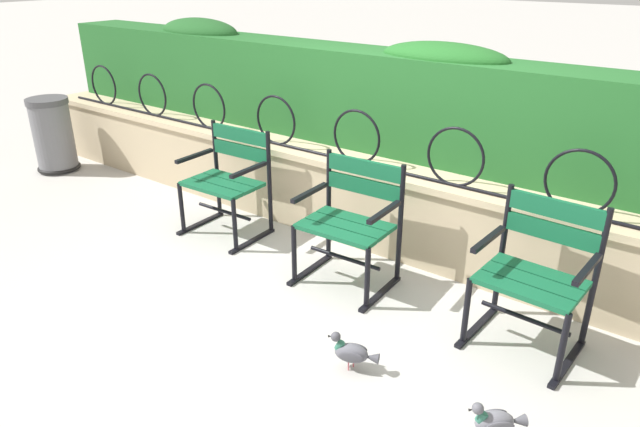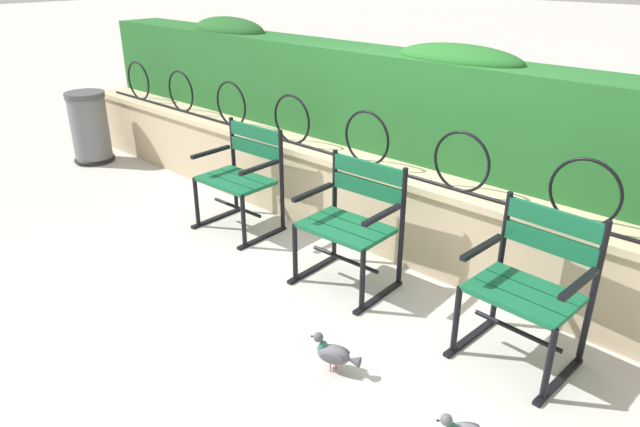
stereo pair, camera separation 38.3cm
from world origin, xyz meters
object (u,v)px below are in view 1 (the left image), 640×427
at_px(pigeon_far_side, 352,352).
at_px(park_chair_right, 537,272).
at_px(park_chair_left, 229,178).
at_px(trash_bin, 54,137).
at_px(pigeon_near_chairs, 495,421).
at_px(park_chair_centre, 351,219).

bearing_deg(pigeon_far_side, park_chair_right, 51.00).
xyz_separation_m(park_chair_left, trash_bin, (-2.57, -0.04, -0.10)).
xyz_separation_m(park_chair_right, trash_bin, (-5.08, -0.00, -0.10)).
bearing_deg(pigeon_near_chairs, park_chair_left, 161.05).
height_order(park_chair_left, pigeon_far_side, park_chair_left).
height_order(park_chair_left, park_chair_right, park_chair_right).
bearing_deg(park_chair_centre, pigeon_near_chairs, -31.02).
relative_size(park_chair_right, pigeon_far_side, 3.12).
xyz_separation_m(pigeon_near_chairs, pigeon_far_side, (-0.83, 0.02, 0.00)).
bearing_deg(pigeon_near_chairs, park_chair_right, 99.37).
xyz_separation_m(park_chair_left, pigeon_far_side, (1.82, -0.89, -0.36)).
distance_m(park_chair_left, trash_bin, 2.58).
bearing_deg(park_chair_centre, pigeon_far_side, -55.12).
height_order(park_chair_left, trash_bin, park_chair_left).
xyz_separation_m(park_chair_centre, pigeon_far_side, (0.57, -0.82, -0.36)).
relative_size(pigeon_near_chairs, trash_bin, 0.30).
distance_m(park_chair_right, pigeon_far_side, 1.15).
bearing_deg(trash_bin, park_chair_right, 0.01).
xyz_separation_m(park_chair_left, park_chair_right, (2.50, -0.04, 0.00)).
height_order(park_chair_right, pigeon_near_chairs, park_chair_right).
distance_m(park_chair_centre, pigeon_near_chairs, 1.67).
bearing_deg(park_chair_right, trash_bin, -179.99).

